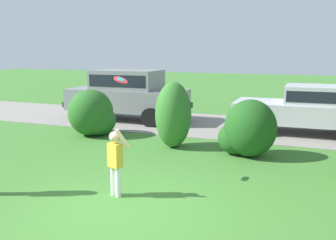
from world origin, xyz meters
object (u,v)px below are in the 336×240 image
Objects in this scene: parked_sedan at (305,108)px; frisbee at (121,80)px; parked_suv at (127,92)px; child_thrower at (115,158)px.

parked_sedan is 15.86× the size of frisbee.
parked_suv reaches higher than child_thrower.
child_thrower is 1.61m from frisbee.
child_thrower is 4.58× the size of frisbee.
frisbee is at bearing -62.61° from parked_suv.
frisbee is (-0.31, 0.82, 1.35)m from child_thrower.
frisbee is (-3.20, -6.18, 1.22)m from parked_sedan.
frisbee is at bearing -117.36° from parked_sedan.
child_thrower is (-2.89, -7.00, -0.13)m from parked_sedan.
parked_sedan is at bearing 67.58° from child_thrower.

